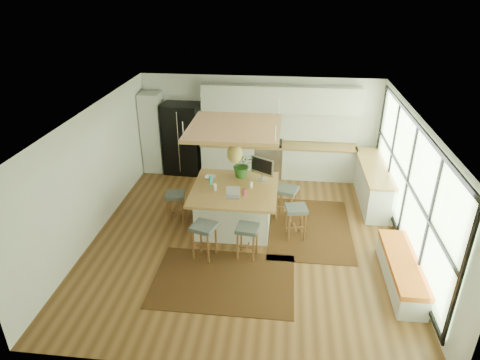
# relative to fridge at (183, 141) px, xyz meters

# --- Properties ---
(floor) EXTENTS (7.00, 7.00, 0.00)m
(floor) POSITION_rel_fridge_xyz_m (2.11, -3.17, -0.93)
(floor) COLOR #543218
(floor) RESTS_ON ground
(ceiling) EXTENTS (7.00, 7.00, 0.00)m
(ceiling) POSITION_rel_fridge_xyz_m (2.11, -3.17, 1.78)
(ceiling) COLOR white
(ceiling) RESTS_ON ground
(wall_back) EXTENTS (6.50, 0.00, 6.50)m
(wall_back) POSITION_rel_fridge_xyz_m (2.11, 0.33, 0.42)
(wall_back) COLOR silver
(wall_back) RESTS_ON ground
(wall_front) EXTENTS (6.50, 0.00, 6.50)m
(wall_front) POSITION_rel_fridge_xyz_m (2.11, -6.67, 0.42)
(wall_front) COLOR silver
(wall_front) RESTS_ON ground
(wall_left) EXTENTS (0.00, 7.00, 7.00)m
(wall_left) POSITION_rel_fridge_xyz_m (-1.14, -3.17, 0.42)
(wall_left) COLOR silver
(wall_left) RESTS_ON ground
(wall_right) EXTENTS (0.00, 7.00, 7.00)m
(wall_right) POSITION_rel_fridge_xyz_m (5.36, -3.17, 0.42)
(wall_right) COLOR silver
(wall_right) RESTS_ON ground
(window_wall) EXTENTS (0.10, 6.20, 2.60)m
(window_wall) POSITION_rel_fridge_xyz_m (5.33, -3.17, 0.47)
(window_wall) COLOR black
(window_wall) RESTS_ON wall_right
(pantry) EXTENTS (0.55, 0.60, 2.25)m
(pantry) POSITION_rel_fridge_xyz_m (-0.84, 0.01, 0.20)
(pantry) COLOR silver
(pantry) RESTS_ON floor
(back_counter_base) EXTENTS (4.20, 0.60, 0.88)m
(back_counter_base) POSITION_rel_fridge_xyz_m (2.66, 0.01, -0.49)
(back_counter_base) COLOR silver
(back_counter_base) RESTS_ON floor
(back_counter_top) EXTENTS (4.24, 0.64, 0.05)m
(back_counter_top) POSITION_rel_fridge_xyz_m (2.66, 0.01, -0.03)
(back_counter_top) COLOR olive
(back_counter_top) RESTS_ON back_counter_base
(backsplash) EXTENTS (4.20, 0.02, 0.80)m
(backsplash) POSITION_rel_fridge_xyz_m (2.66, 0.31, 0.43)
(backsplash) COLOR white
(backsplash) RESTS_ON wall_back
(upper_cabinets) EXTENTS (4.20, 0.34, 0.70)m
(upper_cabinets) POSITION_rel_fridge_xyz_m (2.66, 0.15, 1.22)
(upper_cabinets) COLOR silver
(upper_cabinets) RESTS_ON wall_back
(range) EXTENTS (0.76, 0.62, 1.00)m
(range) POSITION_rel_fridge_xyz_m (2.41, 0.01, -0.43)
(range) COLOR #A5A5AA
(range) RESTS_ON floor
(right_counter_base) EXTENTS (0.60, 2.50, 0.88)m
(right_counter_base) POSITION_rel_fridge_xyz_m (5.04, -1.17, -0.49)
(right_counter_base) COLOR silver
(right_counter_base) RESTS_ON floor
(right_counter_top) EXTENTS (0.64, 2.54, 0.05)m
(right_counter_top) POSITION_rel_fridge_xyz_m (5.04, -1.17, -0.03)
(right_counter_top) COLOR olive
(right_counter_top) RESTS_ON right_counter_base
(window_bench) EXTENTS (0.52, 2.00, 0.50)m
(window_bench) POSITION_rel_fridge_xyz_m (5.06, -4.37, -0.68)
(window_bench) COLOR silver
(window_bench) RESTS_ON floor
(ceiling_panel) EXTENTS (1.86, 1.86, 0.80)m
(ceiling_panel) POSITION_rel_fridge_xyz_m (1.81, -2.77, 1.12)
(ceiling_panel) COLOR olive
(ceiling_panel) RESTS_ON ceiling
(rug_near) EXTENTS (2.60, 1.80, 0.01)m
(rug_near) POSITION_rel_fridge_xyz_m (1.84, -4.69, -0.92)
(rug_near) COLOR black
(rug_near) RESTS_ON floor
(rug_right) EXTENTS (1.80, 2.60, 0.01)m
(rug_right) POSITION_rel_fridge_xyz_m (3.48, -2.70, -0.92)
(rug_right) COLOR black
(rug_right) RESTS_ON floor
(fridge) EXTENTS (1.02, 0.81, 1.98)m
(fridge) POSITION_rel_fridge_xyz_m (0.00, 0.00, 0.00)
(fridge) COLOR black
(fridge) RESTS_ON floor
(island) EXTENTS (1.85, 1.85, 0.93)m
(island) POSITION_rel_fridge_xyz_m (1.81, -2.73, -0.46)
(island) COLOR olive
(island) RESTS_ON floor
(stool_near_left) EXTENTS (0.55, 0.55, 0.75)m
(stool_near_left) POSITION_rel_fridge_xyz_m (1.36, -4.00, -0.57)
(stool_near_left) COLOR #3E4444
(stool_near_left) RESTS_ON floor
(stool_near_right) EXTENTS (0.47, 0.47, 0.70)m
(stool_near_right) POSITION_rel_fridge_xyz_m (2.20, -3.90, -0.57)
(stool_near_right) COLOR #3E4444
(stool_near_right) RESTS_ON floor
(stool_right_front) EXTENTS (0.51, 0.51, 0.74)m
(stool_right_front) POSITION_rel_fridge_xyz_m (3.15, -3.07, -0.57)
(stool_right_front) COLOR #3E4444
(stool_right_front) RESTS_ON floor
(stool_right_back) EXTENTS (0.57, 0.57, 0.77)m
(stool_right_back) POSITION_rel_fridge_xyz_m (2.94, -2.28, -0.57)
(stool_right_back) COLOR #3E4444
(stool_right_back) RESTS_ON floor
(stool_left_side) EXTENTS (0.48, 0.48, 0.71)m
(stool_left_side) POSITION_rel_fridge_xyz_m (0.46, -2.71, -0.57)
(stool_left_side) COLOR #3E4444
(stool_left_side) RESTS_ON floor
(laptop) EXTENTS (0.32, 0.33, 0.22)m
(laptop) POSITION_rel_fridge_xyz_m (1.82, -3.15, 0.12)
(laptop) COLOR #A5A5AA
(laptop) RESTS_ON island
(monitor) EXTENTS (0.61, 0.48, 0.55)m
(monitor) POSITION_rel_fridge_xyz_m (2.37, -2.27, 0.26)
(monitor) COLOR #A5A5AA
(monitor) RESTS_ON island
(microwave) EXTENTS (0.56, 0.36, 0.36)m
(microwave) POSITION_rel_fridge_xyz_m (0.86, 0.00, 0.18)
(microwave) COLOR #A5A5AA
(microwave) RESTS_ON back_counter_top
(island_plant) EXTENTS (0.63, 0.68, 0.47)m
(island_plant) POSITION_rel_fridge_xyz_m (1.90, -2.13, 0.24)
(island_plant) COLOR #1E4C19
(island_plant) RESTS_ON island
(island_bowl) EXTENTS (0.27, 0.27, 0.06)m
(island_bowl) POSITION_rel_fridge_xyz_m (1.20, -2.34, 0.03)
(island_bowl) COLOR white
(island_bowl) RESTS_ON island
(island_bottle_0) EXTENTS (0.07, 0.07, 0.19)m
(island_bottle_0) POSITION_rel_fridge_xyz_m (1.26, -2.63, 0.10)
(island_bottle_0) COLOR #2EB3B8
(island_bottle_0) RESTS_ON island
(island_bottle_1) EXTENTS (0.07, 0.07, 0.19)m
(island_bottle_1) POSITION_rel_fridge_xyz_m (1.41, -2.88, 0.10)
(island_bottle_1) COLOR white
(island_bottle_1) RESTS_ON island
(island_bottle_2) EXTENTS (0.07, 0.07, 0.19)m
(island_bottle_2) POSITION_rel_fridge_xyz_m (2.06, -3.03, 0.10)
(island_bottle_2) COLOR #A9384E
(island_bottle_2) RESTS_ON island
(island_bottle_3) EXTENTS (0.07, 0.07, 0.19)m
(island_bottle_3) POSITION_rel_fridge_xyz_m (2.16, -2.68, 0.10)
(island_bottle_3) COLOR white
(island_bottle_3) RESTS_ON island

